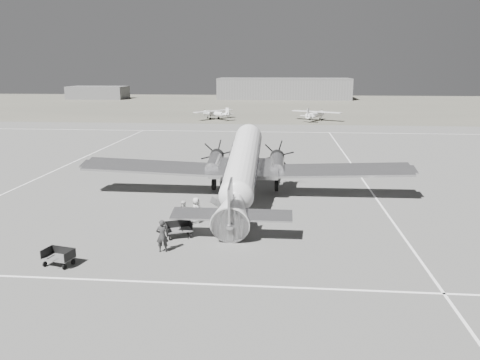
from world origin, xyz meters
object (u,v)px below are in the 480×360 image
object	(u,v)px
dc3_airliner	(242,170)
hangar_main	(284,88)
light_plane_right	(316,115)
baggage_cart_near	(179,230)
ramp_agent	(184,213)
light_plane_left	(215,114)
passenger	(196,210)
ground_crew	(162,236)
shed_secondary	(98,93)
baggage_cart_far	(59,257)

from	to	relation	value
dc3_airliner	hangar_main	bearing A→B (deg)	88.27
light_plane_right	baggage_cart_near	size ratio (longest dim) A/B	6.01
light_plane_right	baggage_cart_near	world-z (taller)	light_plane_right
ramp_agent	dc3_airliner	bearing A→B (deg)	5.67
hangar_main	light_plane_left	bearing A→B (deg)	-102.24
dc3_airliner	light_plane_right	bearing A→B (deg)	80.49
passenger	ground_crew	bearing A→B (deg)	177.38
hangar_main	light_plane_left	world-z (taller)	hangar_main
shed_secondary	baggage_cart_far	world-z (taller)	shed_secondary
baggage_cart_far	passenger	bearing A→B (deg)	64.42
baggage_cart_near	ramp_agent	distance (m)	2.10
light_plane_right	dc3_airliner	bearing A→B (deg)	-73.68
shed_secondary	baggage_cart_near	distance (m)	133.95
baggage_cart_near	ground_crew	size ratio (longest dim) A/B	0.88
hangar_main	passenger	distance (m)	125.24
light_plane_right	baggage_cart_near	distance (m)	65.73
light_plane_left	baggage_cart_near	xyz separation A→B (m)	(6.98, -65.12, -0.52)
dc3_airliner	shed_secondary	bearing A→B (deg)	116.12
ramp_agent	shed_secondary	bearing A→B (deg)	58.63
shed_secondary	dc3_airliner	size ratio (longest dim) A/B	0.68
ground_crew	passenger	xyz separation A→B (m)	(0.98, 5.14, -0.07)
hangar_main	baggage_cart_far	world-z (taller)	hangar_main
hangar_main	shed_secondary	size ratio (longest dim) A/B	2.33
shed_secondary	baggage_cart_near	xyz separation A→B (m)	(53.38, -122.84, -1.53)
ground_crew	shed_secondary	bearing A→B (deg)	-74.74
hangar_main	light_plane_right	bearing A→B (deg)	-84.63
light_plane_left	ground_crew	bearing A→B (deg)	-134.04
light_plane_right	baggage_cart_far	world-z (taller)	light_plane_right
dc3_airliner	passenger	distance (m)	6.03
light_plane_left	baggage_cart_far	world-z (taller)	light_plane_left
light_plane_left	passenger	world-z (taller)	light_plane_left
baggage_cart_near	dc3_airliner	bearing A→B (deg)	45.23
baggage_cart_far	ground_crew	size ratio (longest dim) A/B	0.84
ground_crew	ramp_agent	size ratio (longest dim) A/B	1.10
hangar_main	baggage_cart_near	world-z (taller)	hangar_main
dc3_airliner	ground_crew	bearing A→B (deg)	-109.37
light_plane_left	baggage_cart_far	distance (m)	69.82
dc3_airliner	light_plane_left	distance (m)	58.09
light_plane_left	baggage_cart_near	world-z (taller)	light_plane_left
baggage_cart_far	passenger	world-z (taller)	passenger
baggage_cart_far	ground_crew	world-z (taller)	ground_crew
light_plane_right	baggage_cart_far	distance (m)	71.47
shed_secondary	passenger	bearing A→B (deg)	-65.80
shed_secondary	ramp_agent	bearing A→B (deg)	-66.19
hangar_main	light_plane_right	size ratio (longest dim) A/B	4.24
light_plane_left	passenger	distance (m)	62.80
hangar_main	light_plane_left	size ratio (longest dim) A/B	4.44
light_plane_left	light_plane_right	distance (m)	19.57
ramp_agent	passenger	world-z (taller)	passenger
dc3_airliner	baggage_cart_near	distance (m)	8.82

